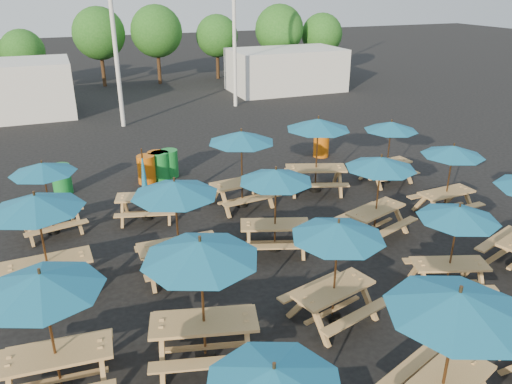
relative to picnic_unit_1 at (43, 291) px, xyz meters
name	(u,v)px	position (x,y,z in m)	size (l,w,h in m)	color
ground	(277,252)	(5.39, 3.00, -2.02)	(120.00, 120.00, 0.00)	black
picnic_unit_1	(43,291)	(0.00, 0.00, 0.00)	(2.10, 2.10, 2.36)	#AD824D
picnic_unit_2	(37,209)	(-0.10, 3.19, 0.05)	(2.10, 2.10, 2.42)	#AD824D
picnic_unit_3	(43,173)	(-0.01, 6.27, -0.22)	(2.06, 2.06, 2.10)	#AD824D
picnic_unit_5	(201,258)	(2.53, -0.15, 0.12)	(2.53, 2.53, 2.50)	#AD824D
picnic_unit_6	(175,194)	(2.80, 2.92, 0.04)	(2.02, 2.02, 2.41)	#AD824D
picnic_unit_7	(145,191)	(2.61, 6.23, -1.12)	(2.03, 1.88, 2.18)	#AD824D
picnic_unit_8	(457,312)	(5.51, -2.97, 0.14)	(2.68, 2.68, 2.52)	#AD824D
picnic_unit_9	(338,237)	(5.32, 0.01, -0.09)	(2.30, 2.30, 2.26)	#AD824D
picnic_unit_10	(276,181)	(5.38, 3.13, -0.08)	(2.40, 2.40, 2.26)	#AD824D
picnic_unit_11	(241,142)	(5.55, 6.07, 0.06)	(2.24, 2.24, 2.44)	#AD824D
picnic_unit_13	(458,219)	(8.27, -0.02, -0.21)	(2.24, 2.24, 2.11)	#AD824D
picnic_unit_14	(380,168)	(8.32, 2.93, -0.07)	(2.40, 2.40, 2.28)	#AD824D
picnic_unit_15	(318,129)	(8.24, 6.30, 0.13)	(2.67, 2.67, 2.51)	#AD824D
picnic_unit_18	(453,155)	(11.03, 3.26, -0.16)	(1.91, 1.91, 2.17)	#AD824D
picnic_unit_19	(391,130)	(10.93, 6.11, -0.15)	(1.97, 1.97, 2.19)	#AD824D
waste_bin_0	(62,179)	(0.36, 9.20, -1.53)	(0.61, 0.61, 0.99)	#178030
waste_bin_1	(146,169)	(3.13, 9.11, -1.53)	(0.61, 0.61, 0.99)	#CC5E0C
waste_bin_2	(157,165)	(3.55, 9.39, -1.53)	(0.61, 0.61, 0.99)	#CC5E0C
waste_bin_3	(161,166)	(3.66, 9.29, -1.53)	(0.61, 0.61, 0.99)	#178030
waste_bin_4	(169,163)	(4.01, 9.44, -1.53)	(0.61, 0.61, 0.99)	#178030
waste_bin_5	(321,144)	(10.15, 9.41, -1.53)	(0.61, 0.61, 0.99)	#CC5E0C
event_tent_1	(286,70)	(14.39, 22.00, -0.72)	(7.00, 4.00, 2.60)	silver
tree_2	(23,51)	(-1.00, 26.65, 0.60)	(2.59, 2.59, 3.93)	#382314
tree_3	(99,33)	(3.64, 27.71, 1.38)	(3.36, 3.36, 5.09)	#382314
tree_4	(156,31)	(7.29, 27.26, 1.44)	(3.41, 3.41, 5.17)	#382314
tree_5	(217,36)	(11.61, 27.67, 0.95)	(2.94, 2.94, 4.45)	#382314
tree_6	(279,29)	(15.62, 25.89, 1.41)	(3.38, 3.38, 5.13)	#382314
tree_7	(322,34)	(19.02, 25.92, 0.97)	(2.95, 2.95, 4.48)	#382314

